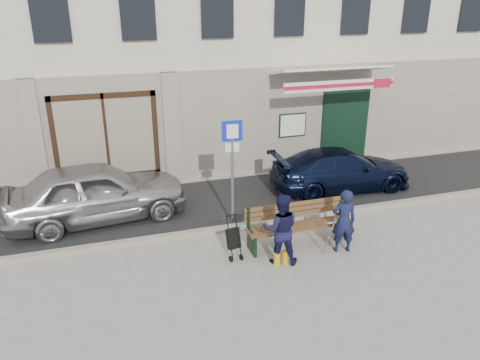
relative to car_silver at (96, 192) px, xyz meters
name	(u,v)px	position (x,y,z in m)	size (l,w,h in m)	color
ground	(282,257)	(3.60, -3.02, -0.73)	(80.00, 80.00, 0.00)	#9E9991
asphalt_lane	(238,200)	(3.60, 0.08, -0.72)	(60.00, 3.20, 0.01)	#282828
curb	(258,224)	(3.60, -1.52, -0.67)	(60.00, 0.18, 0.12)	#9E9384
building	(190,1)	(3.61, 5.43, 4.25)	(20.00, 8.27, 10.00)	beige
car_silver	(96,192)	(0.00, 0.00, 0.00)	(1.72, 4.28, 1.46)	#B0B0B5
car_navy	(341,169)	(6.61, -0.01, -0.15)	(1.62, 3.99, 1.16)	black
parking_sign	(232,157)	(3.06, -1.24, 0.98)	(0.48, 0.08, 2.56)	gray
bench	(298,226)	(4.15, -2.60, -0.27)	(2.40, 1.17, 0.98)	brown
man	(344,221)	(4.94, -3.14, -0.02)	(0.52, 0.34, 1.42)	#141938
woman	(281,229)	(3.49, -3.17, 0.03)	(0.74, 0.57, 1.52)	#131536
stroller	(234,240)	(2.64, -2.69, -0.32)	(0.31, 0.41, 0.93)	black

